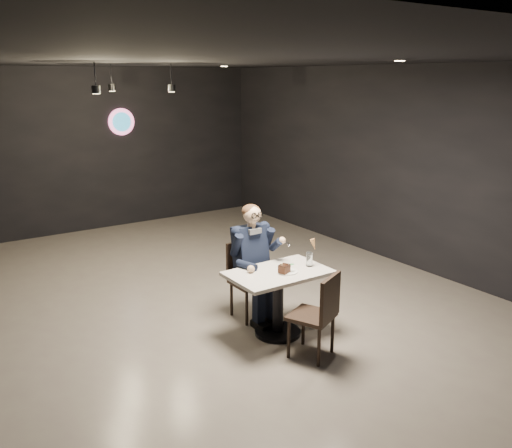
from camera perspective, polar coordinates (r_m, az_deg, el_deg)
floor at (r=6.84m, az=-5.98°, el=-9.17°), size 9.00×9.00×0.00m
wall_sign at (r=10.68m, az=-13.99°, el=10.40°), size 0.50×0.06×0.50m
pendant_lights at (r=8.06m, az=-13.55°, el=15.28°), size 1.40×1.20×0.36m
main_table at (r=6.11m, az=2.33°, el=-8.31°), size 1.10×0.70×0.75m
chair_far at (r=6.50m, az=-0.55°, el=-6.03°), size 0.42×0.46×0.92m
chair_near at (r=5.66m, az=5.86°, el=-9.43°), size 0.57×0.59×0.92m
seated_man at (r=6.41m, az=-0.55°, el=-3.86°), size 0.60×0.80×1.44m
dessert_plate at (r=5.96m, az=3.37°, el=-5.02°), size 0.22×0.22×0.01m
cake_slice at (r=5.90m, az=3.00°, el=-4.75°), size 0.14×0.13×0.08m
mint_leaf at (r=5.92m, az=3.80°, el=-4.26°), size 0.06×0.04×0.01m
sundae_glass at (r=6.13m, az=5.63°, el=-3.73°), size 0.07×0.07×0.16m
wafer_cone at (r=6.11m, az=6.09°, el=-2.17°), size 0.08×0.08×0.13m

